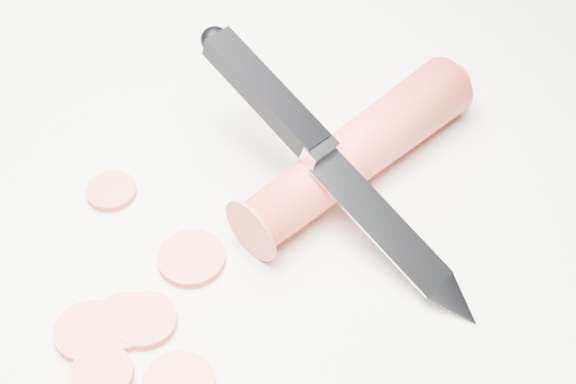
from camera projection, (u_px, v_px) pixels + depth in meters
The scene contains 9 objects.
ground at pixel (219, 239), 0.49m from camera, with size 2.40×2.40×0.00m, color silver.
carrot at pixel (357, 152), 0.51m from camera, with size 0.04×0.04×0.18m, color #E93F31.
carrot_slice_0 at pixel (111, 191), 0.51m from camera, with size 0.03×0.03×0.01m, color #D65D48.
carrot_slice_1 at pixel (89, 331), 0.44m from camera, with size 0.04×0.04×0.01m, color #D65D48.
carrot_slice_2 at pixel (145, 320), 0.45m from camera, with size 0.04×0.04×0.01m, color #D65D48.
carrot_slice_3 at pixel (102, 375), 0.43m from camera, with size 0.03×0.03×0.01m, color #D65D48.
carrot_slice_5 at pixel (192, 258), 0.48m from camera, with size 0.04×0.04×0.01m, color #D65D48.
carrot_slice_6 at pixel (124, 322), 0.45m from camera, with size 0.04×0.04×0.01m, color #D65D48.
kitchen_knife at pixel (336, 164), 0.47m from camera, with size 0.23×0.08×0.08m, color silver, non-canonical shape.
Camera 1 is at (0.20, -0.23, 0.39)m, focal length 50.00 mm.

